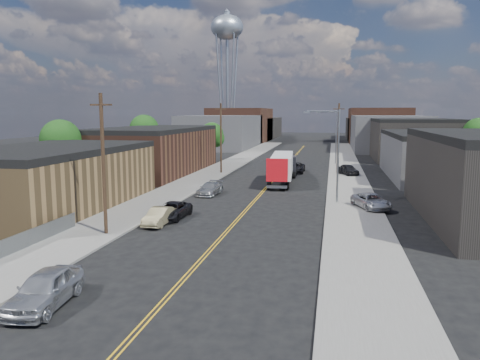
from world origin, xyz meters
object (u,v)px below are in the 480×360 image
at_px(water_tower, 227,32).
at_px(car_ahead_truck, 296,168).
at_px(car_left_b, 159,216).
at_px(semi_truck, 283,166).
at_px(car_left_d, 210,189).
at_px(car_right_lot_c, 348,169).
at_px(car_left_a, 45,289).
at_px(car_left_c, 172,211).
at_px(car_right_lot_a, 371,201).

xyz_separation_m(water_tower, car_ahead_truck, (24.28, -62.07, -29.92)).
bearing_deg(car_left_b, semi_truck, 75.05).
bearing_deg(car_left_d, semi_truck, 63.09).
relative_size(car_left_b, car_right_lot_c, 0.95).
bearing_deg(car_ahead_truck, car_left_d, -109.24).
relative_size(car_left_b, car_left_d, 0.88).
xyz_separation_m(car_left_d, car_right_lot_c, (14.89, 18.69, 0.21)).
distance_m(car_left_a, car_right_lot_c, 50.36).
bearing_deg(car_right_lot_c, car_left_c, -139.60).
bearing_deg(water_tower, car_left_c, -79.99).
height_order(car_left_a, car_ahead_truck, car_left_a).
bearing_deg(car_left_d, car_left_c, -85.55).
relative_size(water_tower, car_left_b, 9.13).
relative_size(car_left_d, car_ahead_truck, 0.87).
xyz_separation_m(water_tower, car_left_a, (17.00, -112.00, -29.82)).
relative_size(semi_truck, car_ahead_truck, 2.69).
bearing_deg(car_left_d, car_right_lot_a, -10.66).
distance_m(water_tower, semi_truck, 80.92).
relative_size(water_tower, car_left_d, 8.03).
relative_size(car_left_c, car_right_lot_a, 1.01).
bearing_deg(car_right_lot_a, semi_truck, 99.91).
relative_size(car_left_a, car_left_d, 1.06).
xyz_separation_m(car_left_c, car_right_lot_a, (16.41, 6.79, 0.14)).
height_order(water_tower, car_left_b, water_tower).
xyz_separation_m(car_left_b, car_ahead_truck, (7.91, 34.19, 0.06)).
bearing_deg(car_left_a, car_right_lot_a, 51.61).
height_order(water_tower, car_left_a, water_tower).
relative_size(water_tower, car_right_lot_a, 7.80).
height_order(water_tower, car_right_lot_c, water_tower).
bearing_deg(semi_truck, car_left_c, -111.33).
relative_size(car_right_lot_a, car_right_lot_c, 1.11).
bearing_deg(semi_truck, car_left_a, -103.13).
xyz_separation_m(semi_truck, car_right_lot_c, (8.19, 8.15, -1.21)).
height_order(water_tower, car_left_d, water_tower).
distance_m(car_right_lot_a, car_right_lot_c, 23.42).
relative_size(car_left_a, car_right_lot_c, 1.14).
xyz_separation_m(car_left_d, car_right_lot_a, (16.20, -4.70, 0.14)).
bearing_deg(car_left_b, car_ahead_truck, 78.39).
bearing_deg(car_left_a, car_left_c, 85.75).
relative_size(car_left_a, car_left_c, 1.01).
bearing_deg(semi_truck, car_right_lot_c, 40.94).
relative_size(water_tower, car_right_lot_c, 8.69).
bearing_deg(semi_truck, car_ahead_truck, 81.61).
bearing_deg(car_left_d, water_tower, 107.02).
relative_size(car_left_b, car_ahead_truck, 0.77).
relative_size(semi_truck, car_right_lot_c, 3.33).
height_order(car_left_a, car_right_lot_c, car_left_a).
height_order(car_left_c, car_right_lot_a, car_right_lot_a).
relative_size(car_right_lot_c, car_ahead_truck, 0.81).
xyz_separation_m(car_left_b, car_left_c, (0.22, 2.26, 0.00)).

